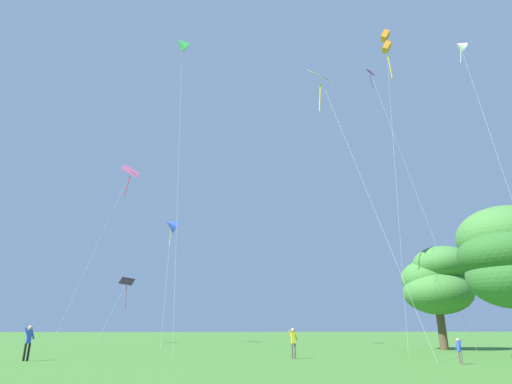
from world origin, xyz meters
The scene contains 13 objects.
kite_purple_streamer centered at (16.95, 29.24, 24.39)m, with size 3.66×6.39×27.37m.
kite_white_distant centered at (21.14, 21.62, 24.33)m, with size 2.48×6.28×24.96m.
kite_green_small centered at (-2.78, 29.45, 28.20)m, with size 2.35×8.93×29.05m.
kite_orange_box centered at (16.07, 24.62, 26.48)m, with size 3.83×4.75×27.77m.
kite_black_large centered at (-8.06, 42.19, 5.87)m, with size 1.88×7.53×7.00m.
kite_blue_delta centered at (-3.55, 40.96, 12.69)m, with size 2.14×11.99×13.66m.
kite_pink_low centered at (-9.00, 41.98, 18.44)m, with size 4.36×9.39×20.33m.
kite_yellow_diamond centered at (8.24, 20.15, 18.37)m, with size 3.66×7.21×19.92m.
person_near_tree centered at (-8.34, 18.00, 1.00)m, with size 0.50×0.34×1.66m.
person_child_small centered at (11.68, 13.36, 0.66)m, with size 0.18×0.35×1.09m.
person_in_red_shirt centered at (5.07, 17.85, 0.92)m, with size 0.50×0.21×1.54m.
tree_right_cluster centered at (18.26, 25.35, 5.01)m, with size 5.23×5.16×7.67m.
tree_left_oak centered at (17.27, 16.06, 5.44)m, with size 5.63×5.70×8.33m.
Camera 1 is at (0.07, -4.92, 1.52)m, focal length 28.71 mm.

